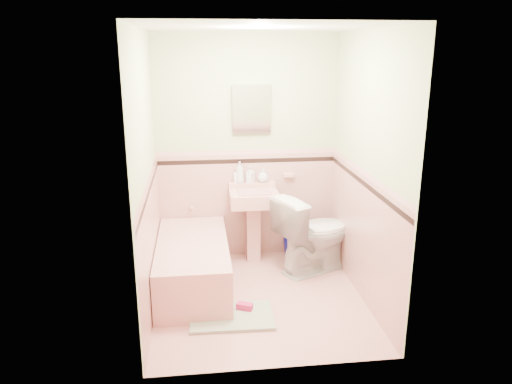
{
  "coord_description": "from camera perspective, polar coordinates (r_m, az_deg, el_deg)",
  "views": [
    {
      "loc": [
        -0.55,
        -4.27,
        2.33
      ],
      "look_at": [
        0.0,
        0.25,
        1.0
      ],
      "focal_mm": 34.62,
      "sensor_mm": 36.0,
      "label": 1
    }
  ],
  "objects": [
    {
      "name": "soap_dish",
      "position": [
        5.6,
        3.78,
        1.98
      ],
      "size": [
        0.12,
        0.07,
        0.04
      ],
      "primitive_type": "cube",
      "color": "#D8968F",
      "rests_on": "wall_back"
    },
    {
      "name": "sink",
      "position": [
        5.51,
        -0.25,
        -4.08
      ],
      "size": [
        0.53,
        0.48,
        0.83
      ],
      "primitive_type": null,
      "color": "#D8968F",
      "rests_on": "floor"
    },
    {
      "name": "wall_back",
      "position": [
        5.51,
        -1.07,
        4.96
      ],
      "size": [
        2.5,
        0.0,
        2.5
      ],
      "primitive_type": "plane",
      "rotation": [
        1.57,
        0.0,
        0.0
      ],
      "color": "#F1E8C4",
      "rests_on": "ground"
    },
    {
      "name": "bathtub",
      "position": [
        5.06,
        -7.29,
        -8.44
      ],
      "size": [
        0.7,
        1.5,
        0.45
      ],
      "primitive_type": "cube",
      "color": "#D8968F",
      "rests_on": "floor"
    },
    {
      "name": "wall_right",
      "position": [
        4.67,
        12.66,
        2.51
      ],
      "size": [
        0.0,
        2.5,
        2.5
      ],
      "primitive_type": "plane",
      "rotation": [
        1.57,
        0.0,
        -1.57
      ],
      "color": "#F1E8C4",
      "rests_on": "ground"
    },
    {
      "name": "ceiling",
      "position": [
        4.31,
        0.42,
        18.54
      ],
      "size": [
        2.2,
        2.2,
        0.0
      ],
      "primitive_type": "plane",
      "rotation": [
        3.14,
        0.0,
        0.0
      ],
      "color": "white",
      "rests_on": "ground"
    },
    {
      "name": "wainscot_front",
      "position": [
        3.67,
        2.58,
        -11.9
      ],
      "size": [
        2.0,
        0.0,
        2.0
      ],
      "primitive_type": "plane",
      "rotation": [
        -1.57,
        0.0,
        0.0
      ],
      "color": "#DF9D96",
      "rests_on": "ground"
    },
    {
      "name": "soap_bottle_mid",
      "position": [
        5.51,
        -0.64,
        2.05
      ],
      "size": [
        0.11,
        0.11,
        0.19
      ],
      "primitive_type": "imported",
      "rotation": [
        0.0,
        0.0,
        -0.33
      ],
      "color": "#B2B2B2",
      "rests_on": "sink"
    },
    {
      "name": "tube",
      "position": [
        5.51,
        -2.43,
        1.67
      ],
      "size": [
        0.04,
        0.04,
        0.12
      ],
      "primitive_type": "cylinder",
      "rotation": [
        0.0,
        0.0,
        -0.18
      ],
      "color": "white",
      "rests_on": "sink"
    },
    {
      "name": "wall_left",
      "position": [
        4.43,
        -12.56,
        1.77
      ],
      "size": [
        0.0,
        2.5,
        2.5
      ],
      "primitive_type": "plane",
      "rotation": [
        1.57,
        0.0,
        1.57
      ],
      "color": "#F1E8C4",
      "rests_on": "ground"
    },
    {
      "name": "tub_faucet",
      "position": [
        5.59,
        -7.43,
        -1.58
      ],
      "size": [
        0.04,
        0.12,
        0.04
      ],
      "primitive_type": "cylinder",
      "rotation": [
        1.57,
        0.0,
        0.0
      ],
      "color": "silver",
      "rests_on": "wall_back"
    },
    {
      "name": "toilet",
      "position": [
        5.33,
        6.74,
        -4.71
      ],
      "size": [
        0.97,
        0.79,
        0.86
      ],
      "primitive_type": "imported",
      "rotation": [
        0.0,
        0.0,
        2.0
      ],
      "color": "white",
      "rests_on": "floor"
    },
    {
      "name": "cap_front",
      "position": [
        3.42,
        2.7,
        -2.66
      ],
      "size": [
        2.0,
        0.0,
        2.0
      ],
      "primitive_type": "plane",
      "rotation": [
        -1.57,
        0.0,
        0.0
      ],
      "color": "#DD9A98",
      "rests_on": "ground"
    },
    {
      "name": "accent_front",
      "position": [
        3.46,
        2.68,
        -4.23
      ],
      "size": [
        2.0,
        0.0,
        2.0
      ],
      "primitive_type": "plane",
      "rotation": [
        -1.57,
        0.0,
        0.0
      ],
      "color": "black",
      "rests_on": "ground"
    },
    {
      "name": "cap_right",
      "position": [
        4.67,
        12.43,
        2.15
      ],
      "size": [
        0.0,
        2.2,
        2.2
      ],
      "primitive_type": "plane",
      "rotation": [
        1.57,
        0.0,
        -1.57
      ],
      "color": "#DD9A98",
      "rests_on": "ground"
    },
    {
      "name": "accent_left",
      "position": [
        4.46,
        -12.22,
        0.16
      ],
      "size": [
        0.0,
        2.2,
        2.2
      ],
      "primitive_type": "plane",
      "rotation": [
        1.57,
        0.0,
        1.57
      ],
      "color": "black",
      "rests_on": "ground"
    },
    {
      "name": "wainscot_right",
      "position": [
        4.86,
        12.05,
        -4.96
      ],
      "size": [
        0.0,
        2.2,
        2.2
      ],
      "primitive_type": "plane",
      "rotation": [
        1.57,
        0.0,
        -1.57
      ],
      "color": "#DF9D96",
      "rests_on": "ground"
    },
    {
      "name": "soap_bottle_right",
      "position": [
        5.53,
        0.81,
        1.93
      ],
      "size": [
        0.13,
        0.13,
        0.15
      ],
      "primitive_type": "imported",
      "rotation": [
        0.0,
        0.0,
        -0.09
      ],
      "color": "#B2B2B2",
      "rests_on": "sink"
    },
    {
      "name": "soap_bottle_left",
      "position": [
        5.5,
        -1.89,
        2.29
      ],
      "size": [
        0.11,
        0.11,
        0.24
      ],
      "primitive_type": "imported",
      "rotation": [
        0.0,
        0.0,
        -0.28
      ],
      "color": "#B2B2B2",
      "rests_on": "sink"
    },
    {
      "name": "wall_front",
      "position": [
        3.4,
        2.76,
        -2.28
      ],
      "size": [
        2.5,
        0.0,
        2.5
      ],
      "primitive_type": "plane",
      "rotation": [
        -1.57,
        0.0,
        0.0
      ],
      "color": "#F1E8C4",
      "rests_on": "ground"
    },
    {
      "name": "floor",
      "position": [
        4.9,
        0.36,
        -12.14
      ],
      "size": [
        2.2,
        2.2,
        0.0
      ],
      "primitive_type": "plane",
      "color": "#DD9790",
      "rests_on": "ground"
    },
    {
      "name": "bucket",
      "position": [
        5.79,
        4.46,
        -6.05
      ],
      "size": [
        0.32,
        0.32,
        0.27
      ],
      "primitive_type": null,
      "rotation": [
        0.0,
        0.0,
        -0.22
      ],
      "color": "#0B1190",
      "rests_on": "floor"
    },
    {
      "name": "accent_back",
      "position": [
        5.52,
        -1.05,
        3.6
      ],
      "size": [
        2.0,
        0.0,
        2.0
      ],
      "primitive_type": "plane",
      "rotation": [
        1.57,
        0.0,
        0.0
      ],
      "color": "black",
      "rests_on": "ground"
    },
    {
      "name": "bath_mat",
      "position": [
        4.57,
        -2.83,
        -14.19
      ],
      "size": [
        0.75,
        0.51,
        0.03
      ],
      "primitive_type": "cube",
      "rotation": [
        0.0,
        0.0,
        -0.03
      ],
      "color": "#8F9F84",
      "rests_on": "floor"
    },
    {
      "name": "accent_right",
      "position": [
        4.7,
        12.36,
        0.96
      ],
      "size": [
        0.0,
        2.2,
        2.2
      ],
      "primitive_type": "plane",
      "rotation": [
        1.57,
        0.0,
        -1.57
      ],
      "color": "black",
      "rests_on": "ground"
    },
    {
      "name": "shoe",
      "position": [
        4.64,
        -1.32,
        -13.06
      ],
      "size": [
        0.16,
        0.12,
        0.06
      ],
      "primitive_type": "cube",
      "rotation": [
        0.0,
        0.0,
        -0.43
      ],
      "color": "#BF1E59",
      "rests_on": "bath_mat"
    },
    {
      "name": "sink_faucet",
      "position": [
        5.48,
        -0.43,
        1.7
      ],
      "size": [
        0.02,
        0.02,
        0.1
      ],
      "primitive_type": "cylinder",
      "color": "silver",
      "rests_on": "sink"
    },
    {
      "name": "wainscot_back",
      "position": [
        5.66,
        -1.03,
        -1.53
      ],
      "size": [
        2.0,
        0.0,
        2.0
      ],
      "primitive_type": "plane",
      "rotation": [
        1.57,
        0.0,
        0.0
      ],
      "color": "#DF9D96",
      "rests_on": "ground"
    },
    {
      "name": "medicine_cabinet",
      "position": [
        5.41,
        -0.53,
        9.59
      ],
      "size": [
        0.41,
        0.04,
        0.51
      ],
      "primitive_type": "cube",
      "color": "white",
      "rests_on": "wall_back"
    },
    {
      "name": "wainscot_left",
      "position": [
        4.63,
        -11.91,
        -6.04
      ],
      "size": [
        0.0,
        2.2,
        2.2
      ],
      "primitive_type": "plane",
      "rotation": [
        1.57,
        0.0,
        1.57
      ],
      "color": "#DF9D96",
      "rests_on": "ground"
    },
    {
      "name": "cap_left",
      "position": [
        4.44,
        -12.3,
        1.4
      ],
      "size": [
        0.0,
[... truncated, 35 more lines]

